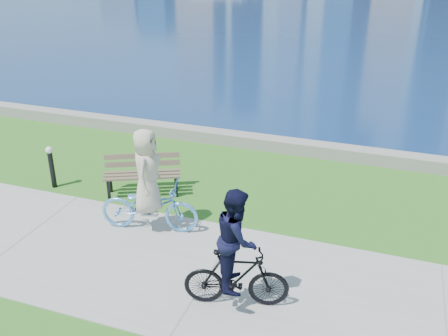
% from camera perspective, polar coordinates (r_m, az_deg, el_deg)
% --- Properties ---
extents(ground, '(320.00, 320.00, 0.00)m').
position_cam_1_polar(ground, '(9.26, -1.79, -12.19)').
color(ground, '#28621A').
rests_on(ground, ground).
extents(concrete_path, '(80.00, 3.50, 0.02)m').
position_cam_1_polar(concrete_path, '(9.25, -1.79, -12.14)').
color(concrete_path, gray).
rests_on(concrete_path, ground).
extents(seawall, '(90.00, 0.50, 0.35)m').
position_cam_1_polar(seawall, '(14.40, 7.15, 2.58)').
color(seawall, gray).
rests_on(seawall, ground).
extents(park_bench, '(1.87, 1.31, 0.92)m').
position_cam_1_polar(park_bench, '(11.94, -9.32, -0.35)').
color(park_bench, black).
rests_on(park_bench, ground).
extents(bollard_lamp, '(0.17, 0.17, 1.07)m').
position_cam_1_polar(bollard_lamp, '(12.73, -19.14, 0.41)').
color(bollard_lamp, black).
rests_on(bollard_lamp, ground).
extents(cyclist_woman, '(1.10, 2.15, 2.22)m').
position_cam_1_polar(cyclist_woman, '(10.26, -8.64, -2.94)').
color(cyclist_woman, '#62A9EF').
rests_on(cyclist_woman, ground).
extents(cyclist_man, '(0.93, 1.80, 2.13)m').
position_cam_1_polar(cyclist_man, '(8.08, 1.45, -10.34)').
color(cyclist_man, black).
rests_on(cyclist_man, ground).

